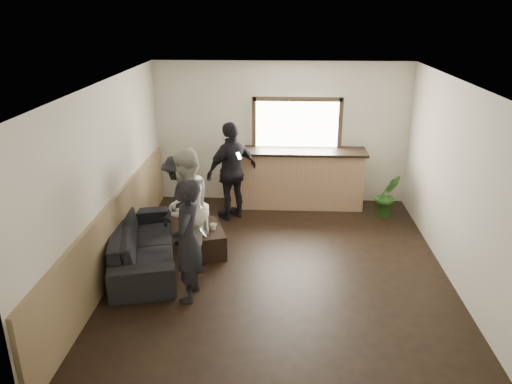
# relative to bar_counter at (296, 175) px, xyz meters

# --- Properties ---
(ground) EXTENTS (5.00, 6.00, 0.01)m
(ground) POSITION_rel_bar_counter_xyz_m (-0.30, -2.70, -0.64)
(ground) COLOR black
(room_shell) EXTENTS (5.01, 6.01, 2.80)m
(room_shell) POSITION_rel_bar_counter_xyz_m (-1.04, -2.70, 0.83)
(room_shell) COLOR silver
(room_shell) RESTS_ON ground
(bar_counter) EXTENTS (2.70, 0.68, 2.13)m
(bar_counter) POSITION_rel_bar_counter_xyz_m (0.00, 0.00, 0.00)
(bar_counter) COLOR tan
(bar_counter) RESTS_ON ground
(sofa) EXTENTS (1.44, 2.48, 0.68)m
(sofa) POSITION_rel_bar_counter_xyz_m (-2.41, -2.56, -0.30)
(sofa) COLOR black
(sofa) RESTS_ON ground
(coffee_table) EXTENTS (0.76, 1.02, 0.41)m
(coffee_table) POSITION_rel_bar_counter_xyz_m (-1.50, -2.08, -0.44)
(coffee_table) COLOR black
(coffee_table) RESTS_ON ground
(cup_a) EXTENTS (0.16, 0.16, 0.09)m
(cup_a) POSITION_rel_bar_counter_xyz_m (-1.62, -1.91, -0.19)
(cup_a) COLOR silver
(cup_a) RESTS_ON coffee_table
(cup_b) EXTENTS (0.11, 0.11, 0.10)m
(cup_b) POSITION_rel_bar_counter_xyz_m (-1.37, -2.14, -0.19)
(cup_b) COLOR silver
(cup_b) RESTS_ON coffee_table
(potted_plant) EXTENTS (0.54, 0.47, 0.84)m
(potted_plant) POSITION_rel_bar_counter_xyz_m (1.72, -0.48, -0.22)
(potted_plant) COLOR #2D6623
(potted_plant) RESTS_ON ground
(person_a) EXTENTS (0.49, 0.65, 1.71)m
(person_a) POSITION_rel_bar_counter_xyz_m (-1.53, -3.48, 0.22)
(person_a) COLOR black
(person_a) RESTS_ON ground
(person_b) EXTENTS (0.85, 1.00, 1.83)m
(person_b) POSITION_rel_bar_counter_xyz_m (-1.72, -2.48, 0.27)
(person_b) COLOR beige
(person_b) RESTS_ON ground
(person_c) EXTENTS (0.82, 1.11, 1.54)m
(person_c) POSITION_rel_bar_counter_xyz_m (-1.95, -1.78, 0.13)
(person_c) COLOR black
(person_c) RESTS_ON ground
(person_d) EXTENTS (1.10, 1.05, 1.83)m
(person_d) POSITION_rel_bar_counter_xyz_m (-1.20, -0.69, 0.28)
(person_d) COLOR black
(person_d) RESTS_ON ground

